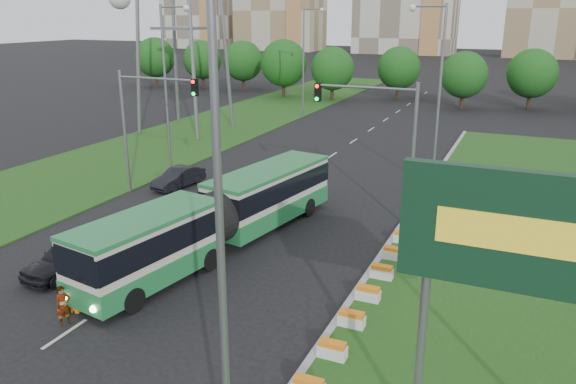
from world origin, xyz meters
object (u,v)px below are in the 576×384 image
at_px(pedestrian, 63,306).
at_px(articulated_bus, 219,215).
at_px(traffic_mast_left, 144,114).
at_px(car_left_near, 68,257).
at_px(billboard, 527,247).
at_px(car_left_far, 179,177).
at_px(traffic_mast_median, 385,131).
at_px(shopping_trolley, 76,306).

bearing_deg(pedestrian, articulated_bus, 10.41).
relative_size(traffic_mast_left, articulated_bus, 0.47).
xyz_separation_m(articulated_bus, car_left_near, (-4.88, -5.31, -0.95)).
height_order(billboard, car_left_far, billboard).
distance_m(billboard, pedestrian, 16.63).
bearing_deg(car_left_far, traffic_mast_left, -99.05).
bearing_deg(traffic_mast_median, car_left_near, -133.95).
xyz_separation_m(traffic_mast_median, pedestrian, (-8.26, -15.46, -4.55)).
relative_size(articulated_bus, pedestrian, 10.66).
bearing_deg(shopping_trolley, traffic_mast_left, 104.14).
bearing_deg(car_left_near, articulated_bus, 52.35).
height_order(car_left_near, car_left_far, car_left_near).
bearing_deg(shopping_trolley, car_left_far, 98.53).
bearing_deg(shopping_trolley, traffic_mast_median, 47.76).
distance_m(traffic_mast_median, shopping_trolley, 17.64).
xyz_separation_m(traffic_mast_left, shopping_trolley, (6.60, -13.57, -5.08)).
height_order(traffic_mast_left, articulated_bus, traffic_mast_left).
bearing_deg(car_left_far, traffic_mast_median, 3.49).
xyz_separation_m(traffic_mast_left, articulated_bus, (8.57, -5.59, -3.63)).
height_order(traffic_mast_median, car_left_far, traffic_mast_median).
bearing_deg(traffic_mast_left, car_left_near, -71.30).
height_order(car_left_near, pedestrian, pedestrian).
bearing_deg(car_left_near, shopping_trolley, -37.49).
distance_m(pedestrian, shopping_trolley, 1.08).
relative_size(traffic_mast_left, car_left_far, 1.95).
relative_size(articulated_bus, shopping_trolley, 30.94).
distance_m(articulated_bus, shopping_trolley, 8.34).
relative_size(car_left_far, pedestrian, 2.57).
bearing_deg(pedestrian, traffic_mast_left, 46.62).
bearing_deg(pedestrian, shopping_trolley, 39.24).
bearing_deg(articulated_bus, billboard, -24.11).
xyz_separation_m(billboard, traffic_mast_median, (-7.47, 16.00, -0.81)).
relative_size(car_left_near, pedestrian, 2.80).
distance_m(traffic_mast_left, car_left_near, 12.38).
height_order(traffic_mast_left, car_left_far, traffic_mast_left).
bearing_deg(pedestrian, car_left_far, 41.35).
distance_m(car_left_near, pedestrian, 4.79).
distance_m(car_left_far, pedestrian, 17.84).
relative_size(car_left_near, shopping_trolley, 8.14).
distance_m(car_left_near, car_left_far, 13.51).
bearing_deg(traffic_mast_left, pedestrian, -64.50).
distance_m(car_left_near, shopping_trolley, 3.98).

